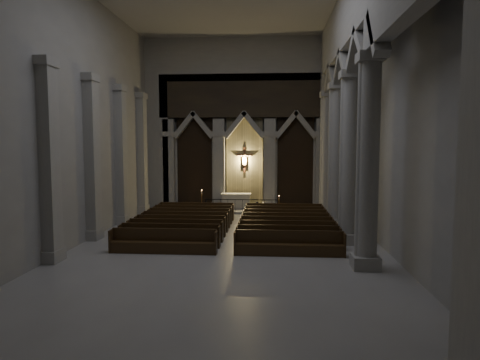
{
  "coord_description": "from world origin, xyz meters",
  "views": [
    {
      "loc": [
        1.95,
        -18.66,
        4.76
      ],
      "look_at": [
        0.33,
        3.0,
        2.85
      ],
      "focal_mm": 32.0,
      "sensor_mm": 36.0,
      "label": 1
    }
  ],
  "objects": [
    {
      "name": "left_pilasters",
      "position": [
        -6.75,
        3.5,
        3.91
      ],
      "size": [
        0.6,
        13.0,
        8.03
      ],
      "color": "#9E9B93",
      "rests_on": "ground"
    },
    {
      "name": "altar",
      "position": [
        -0.53,
        10.91,
        0.68
      ],
      "size": [
        2.07,
        0.83,
        1.05
      ],
      "color": "#B8B2A2",
      "rests_on": "sanctuary_step"
    },
    {
      "name": "worshipper",
      "position": [
        1.08,
        7.47,
        0.56
      ],
      "size": [
        0.45,
        0.33,
        1.12
      ],
      "primitive_type": "imported",
      "rotation": [
        0.0,
        0.0,
        0.17
      ],
      "color": "black",
      "rests_on": "ground"
    },
    {
      "name": "candle_stand_left",
      "position": [
        -2.7,
        9.34,
        0.44
      ],
      "size": [
        0.27,
        0.27,
        1.61
      ],
      "color": "#A87033",
      "rests_on": "ground"
    },
    {
      "name": "candle_stand_right",
      "position": [
        2.44,
        9.38,
        0.35
      ],
      "size": [
        0.21,
        0.21,
        1.27
      ],
      "color": "#A87033",
      "rests_on": "ground"
    },
    {
      "name": "altar_rail",
      "position": [
        0.0,
        9.66,
        0.65
      ],
      "size": [
        5.02,
        0.09,
        0.99
      ],
      "color": "black",
      "rests_on": "ground"
    },
    {
      "name": "sanctuary_step",
      "position": [
        0.0,
        10.6,
        0.07
      ],
      "size": [
        8.5,
        2.6,
        0.15
      ],
      "primitive_type": "cube",
      "color": "#9E9B93",
      "rests_on": "ground"
    },
    {
      "name": "pews",
      "position": [
        -0.0,
        3.18,
        0.34
      ],
      "size": [
        10.06,
        8.56,
        1.04
      ],
      "color": "black",
      "rests_on": "ground"
    },
    {
      "name": "sanctuary_wall",
      "position": [
        0.0,
        11.54,
        6.62
      ],
      "size": [
        14.0,
        0.77,
        12.0
      ],
      "color": "#9E9B93",
      "rests_on": "ground"
    },
    {
      "name": "right_arcade",
      "position": [
        5.5,
        1.33,
        7.83
      ],
      "size": [
        1.0,
        24.0,
        12.0
      ],
      "color": "#9E9B93",
      "rests_on": "ground"
    },
    {
      "name": "room",
      "position": [
        0.0,
        0.0,
        7.6
      ],
      "size": [
        24.0,
        24.1,
        12.0
      ],
      "color": "#9E9B96",
      "rests_on": "ground"
    }
  ]
}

